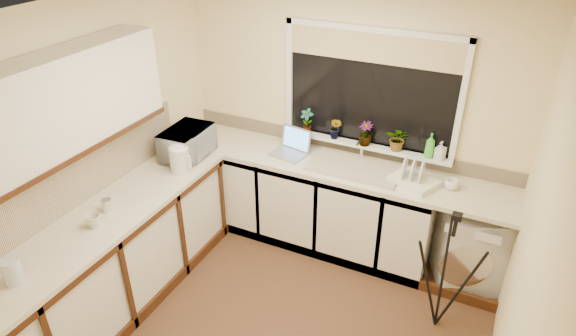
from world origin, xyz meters
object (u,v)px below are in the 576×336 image
Objects in this scene: steel_jar at (107,205)px; plant_d at (398,139)px; dish_rack at (414,181)px; tripod at (445,273)px; washing_machine at (470,245)px; laptop at (292,147)px; plant_b at (336,128)px; kettle at (180,160)px; microwave at (187,143)px; plant_c at (365,134)px; cup_back at (452,184)px; plant_a at (307,121)px; glass_jug at (12,271)px; soap_bottle_clear at (440,151)px; cup_left at (94,221)px; soap_bottle_green at (430,146)px.

plant_d reaches higher than steel_jar.
dish_rack is 0.82m from tripod.
washing_machine is 2.06× the size of laptop.
washing_machine is 1.58m from plant_b.
washing_machine is 3.51× the size of plant_b.
microwave reaches higher than kettle.
cup_back is (0.82, -0.19, -0.22)m from plant_c.
laptop is 1.61× the size of plant_c.
plant_a reaches higher than cup_back.
glass_jug is 1.06× the size of soap_bottle_clear.
plant_a is at bearing 64.15° from cup_left.
glass_jug is at bearing 177.66° from microwave.
cup_left is at bearing 87.99° from glass_jug.
soap_bottle_clear is at bearing 84.40° from dish_rack.
dish_rack is at bearing -12.18° from plant_a.
glass_jug reaches higher than dish_rack.
plant_b is 0.58m from plant_d.
cup_left is at bearing -104.98° from laptop.
plant_a is (-1.64, 0.16, 0.80)m from washing_machine.
plant_d is (1.79, 2.55, 0.17)m from glass_jug.
kettle is at bearing -136.54° from dish_rack.
soap_bottle_green is (2.07, 2.54, 0.17)m from glass_jug.
plant_a is (0.92, 0.65, 0.13)m from microwave.
cup_left is at bearing 178.72° from microwave.
cup_back is at bearing 32.14° from steel_jar.
plant_c is 0.30m from plant_d.
kettle is 1.23m from plant_a.
washing_machine is 2.65m from kettle.
microwave is 2.26× the size of soap_bottle_green.
tripod is 2.65m from steel_jar.
washing_machine is at bearing 32.62° from dish_rack.
plant_d reaches higher than washing_machine.
soap_bottle_green is (0.28, -0.01, -0.00)m from plant_d.
cup_back is (2.22, 0.72, -0.07)m from kettle.
washing_machine is at bearing 11.21° from laptop.
microwave is at bearing 87.91° from steel_jar.
washing_machine is at bearing -19.25° from soap_bottle_green.
laptop is 0.99m from plant_d.
plant_b is at bearing 39.54° from kettle.
laptop is 1.47m from cup_back.
cup_back reaches higher than dish_rack.
soap_bottle_green is at bearing 38.49° from steel_jar.
tripod is 4.90× the size of soap_bottle_green.
soap_bottle_clear is at bearing 134.63° from washing_machine.
dish_rack is 0.42m from plant_d.
microwave is 1.63m from plant_c.
laptop is at bearing 179.36° from cup_back.
cup_left reaches higher than washing_machine.
glass_jug is at bearing -87.72° from steel_jar.
cup_back is at bearing -51.99° from soap_bottle_clear.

